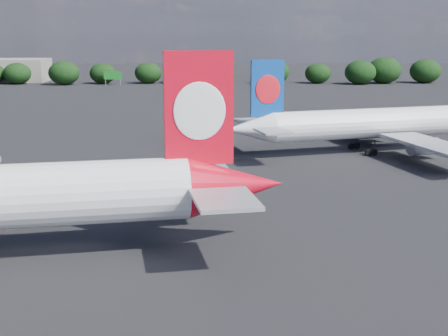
{
  "coord_description": "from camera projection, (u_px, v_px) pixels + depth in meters",
  "views": [
    {
      "loc": [
        15.01,
        -35.63,
        18.7
      ],
      "look_at": [
        16.0,
        12.0,
        8.0
      ],
      "focal_mm": 50.0,
      "sensor_mm": 36.0,
      "label": 1
    }
  ],
  "objects": [
    {
      "name": "highway_sign",
      "position": [
        113.0,
        76.0,
        209.18
      ],
      "size": [
        6.0,
        0.3,
        4.5
      ],
      "color": "#156D1E",
      "rests_on": "ground"
    },
    {
      "name": "ground",
      "position": [
        115.0,
        151.0,
        97.07
      ],
      "size": [
        500.0,
        500.0,
        0.0
      ],
      "primitive_type": "plane",
      "color": "black",
      "rests_on": "ground"
    },
    {
      "name": "china_southern_airliner",
      "position": [
        368.0,
        124.0,
        95.31
      ],
      "size": [
        43.45,
        41.63,
        14.36
      ],
      "color": "white",
      "rests_on": "ground"
    },
    {
      "name": "billboard_yellow",
      "position": [
        202.0,
        72.0,
        215.48
      ],
      "size": [
        5.0,
        0.3,
        5.5
      ],
      "color": "yellow",
      "rests_on": "ground"
    },
    {
      "name": "horizon_treeline",
      "position": [
        207.0,
        72.0,
        213.53
      ],
      "size": [
        201.86,
        14.98,
        9.19
      ],
      "color": "black",
      "rests_on": "ground"
    }
  ]
}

